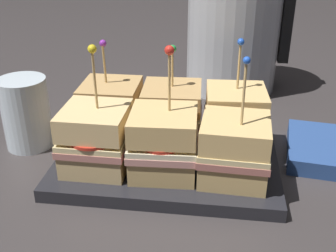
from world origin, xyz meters
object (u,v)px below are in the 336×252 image
(sandwich_front_left, at_px, (96,138))
(sandwich_back_center, at_px, (172,114))
(serving_platter, at_px, (168,159))
(kettle_steel, at_px, (234,29))
(sandwich_front_center, at_px, (165,143))
(drinking_glass, at_px, (26,113))
(napkin_stack, at_px, (335,150))
(sandwich_front_right, at_px, (234,149))
(sandwich_back_left, at_px, (112,110))
(sandwich_back_right, at_px, (235,117))

(sandwich_front_left, relative_size, sandwich_back_center, 1.15)
(serving_platter, height_order, kettle_steel, kettle_steel)
(sandwich_front_left, xyz_separation_m, sandwich_front_center, (0.09, 0.00, 0.00))
(drinking_glass, xyz_separation_m, napkin_stack, (0.46, 0.02, -0.04))
(serving_platter, distance_m, sandwich_front_left, 0.11)
(sandwich_back_center, bearing_deg, napkin_stack, 1.61)
(napkin_stack, bearing_deg, sandwich_front_left, -163.92)
(napkin_stack, bearing_deg, sandwich_front_center, -158.35)
(sandwich_front_left, relative_size, sandwich_front_right, 1.02)
(sandwich_back_center, distance_m, napkin_stack, 0.25)
(serving_platter, distance_m, sandwich_front_center, 0.07)
(sandwich_front_left, height_order, sandwich_back_left, sandwich_front_left)
(sandwich_back_right, bearing_deg, sandwich_back_left, 179.49)
(sandwich_back_center, distance_m, drinking_glass, 0.22)
(sandwich_back_right, relative_size, kettle_steel, 0.59)
(sandwich_front_center, bearing_deg, sandwich_back_center, 91.24)
(serving_platter, bearing_deg, sandwich_back_center, 90.36)
(sandwich_front_center, xyz_separation_m, sandwich_front_right, (0.09, -0.00, -0.00))
(sandwich_front_right, xyz_separation_m, napkin_stack, (0.15, 0.10, -0.05))
(sandwich_front_center, relative_size, drinking_glass, 1.54)
(sandwich_front_left, xyz_separation_m, sandwich_front_right, (0.18, -0.00, -0.00))
(serving_platter, height_order, sandwich_back_right, sandwich_back_right)
(sandwich_back_center, bearing_deg, sandwich_back_right, -0.07)
(sandwich_back_left, relative_size, sandwich_back_right, 0.95)
(kettle_steel, relative_size, drinking_glass, 2.45)
(serving_platter, xyz_separation_m, kettle_steel, (0.09, 0.32, 0.11))
(napkin_stack, bearing_deg, sandwich_front_right, -147.16)
(sandwich_back_left, height_order, sandwich_back_center, sandwich_back_left)
(serving_platter, height_order, sandwich_front_right, sandwich_front_right)
(serving_platter, height_order, sandwich_front_center, sandwich_front_center)
(sandwich_back_center, bearing_deg, sandwich_front_right, -45.11)
(kettle_steel, bearing_deg, sandwich_back_right, -89.27)
(sandwich_back_center, bearing_deg, drinking_glass, -176.61)
(sandwich_front_center, distance_m, sandwich_front_right, 0.09)
(napkin_stack, bearing_deg, sandwich_back_left, -179.10)
(sandwich_front_center, height_order, drinking_glass, sandwich_front_center)
(kettle_steel, bearing_deg, napkin_stack, -60.78)
(napkin_stack, bearing_deg, sandwich_back_center, -178.39)
(sandwich_front_right, bearing_deg, kettle_steel, 90.24)
(napkin_stack, bearing_deg, serving_platter, -168.10)
(sandwich_front_right, distance_m, kettle_steel, 0.38)
(sandwich_front_right, bearing_deg, drinking_glass, 165.96)
(drinking_glass, bearing_deg, napkin_stack, 2.46)
(sandwich_back_left, distance_m, kettle_steel, 0.34)
(sandwich_front_left, height_order, sandwich_front_center, same)
(sandwich_front_center, relative_size, sandwich_front_right, 1.03)
(sandwich_front_center, xyz_separation_m, drinking_glass, (-0.22, 0.08, -0.01))
(sandwich_front_left, bearing_deg, serving_platter, 26.47)
(kettle_steel, distance_m, napkin_stack, 0.33)
(serving_platter, distance_m, drinking_glass, 0.23)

